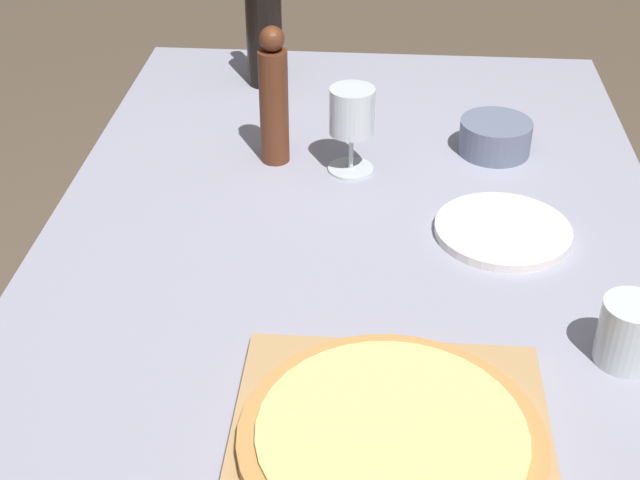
{
  "coord_description": "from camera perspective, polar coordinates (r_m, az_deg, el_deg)",
  "views": [
    {
      "loc": [
        0.03,
        -1.05,
        1.47
      ],
      "look_at": [
        -0.05,
        -0.02,
        0.79
      ],
      "focal_mm": 50.0,
      "sensor_mm": 36.0,
      "label": 1
    }
  ],
  "objects": [
    {
      "name": "dining_table",
      "position": [
        1.34,
        2.07,
        -4.61
      ],
      "size": [
        0.97,
        1.67,
        0.73
      ],
      "color": "#9393A8",
      "rests_on": "ground_plane"
    },
    {
      "name": "cutting_board",
      "position": [
        1.02,
        4.54,
        -13.31
      ],
      "size": [
        0.36,
        0.36,
        0.02
      ],
      "color": "tan",
      "rests_on": "dining_table"
    },
    {
      "name": "pizza",
      "position": [
        1.0,
        4.59,
        -12.51
      ],
      "size": [
        0.34,
        0.34,
        0.02
      ],
      "color": "#C68947",
      "rests_on": "cutting_board"
    },
    {
      "name": "wine_bottle",
      "position": [
        1.83,
        -3.62,
        13.68
      ],
      "size": [
        0.07,
        0.07,
        0.31
      ],
      "color": "black",
      "rests_on": "dining_table"
    },
    {
      "name": "pepper_mill",
      "position": [
        1.52,
        -2.98,
        9.02
      ],
      "size": [
        0.05,
        0.05,
        0.24
      ],
      "color": "#5B2D19",
      "rests_on": "dining_table"
    },
    {
      "name": "wine_glass",
      "position": [
        1.49,
        2.05,
        8.0
      ],
      "size": [
        0.08,
        0.08,
        0.15
      ],
      "color": "silver",
      "rests_on": "dining_table"
    },
    {
      "name": "small_bowl",
      "position": [
        1.62,
        11.14,
        6.5
      ],
      "size": [
        0.13,
        0.13,
        0.06
      ],
      "color": "slate",
      "rests_on": "dining_table"
    },
    {
      "name": "drinking_tumbler",
      "position": [
        1.17,
        19.17,
        -5.6
      ],
      "size": [
        0.08,
        0.08,
        0.09
      ],
      "color": "silver",
      "rests_on": "dining_table"
    },
    {
      "name": "dinner_plate",
      "position": [
        1.39,
        11.62,
        0.6
      ],
      "size": [
        0.21,
        0.21,
        0.01
      ],
      "color": "white",
      "rests_on": "dining_table"
    }
  ]
}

